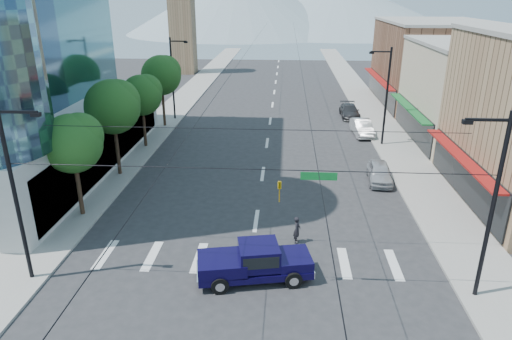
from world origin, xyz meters
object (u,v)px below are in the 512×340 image
at_px(parked_car_mid, 362,127).
at_px(parked_car_far, 350,111).
at_px(pedestrian, 297,230).
at_px(parked_car_near, 380,173).
at_px(pickup_truck, 254,261).

bearing_deg(parked_car_mid, parked_car_far, 88.92).
relative_size(pedestrian, parked_car_mid, 0.34).
bearing_deg(parked_car_near, parked_car_far, 94.17).
relative_size(pickup_truck, parked_car_far, 1.21).
relative_size(pickup_truck, pedestrian, 3.67).
distance_m(parked_car_near, parked_car_mid, 12.27).
bearing_deg(pickup_truck, parked_car_near, 45.88).
distance_m(parked_car_near, parked_car_far, 19.30).
xyz_separation_m(parked_car_mid, parked_car_far, (-0.36, 7.04, -0.06)).
xyz_separation_m(pickup_truck, parked_car_mid, (9.09, 25.52, -0.23)).
xyz_separation_m(pickup_truck, parked_car_far, (8.73, 32.56, -0.29)).
distance_m(pickup_truck, parked_car_far, 33.72).
bearing_deg(pedestrian, parked_car_near, -21.59).
bearing_deg(pickup_truck, parked_car_far, 63.82).
xyz_separation_m(pedestrian, parked_car_mid, (6.90, 21.78, -0.03)).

